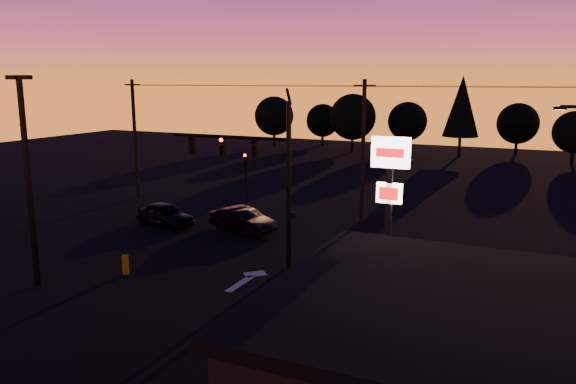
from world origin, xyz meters
The scene contains 20 objects.
ground centered at (0.00, 0.00, 0.00)m, with size 120.00×120.00×0.00m, color black.
lane_arrow centered at (0.50, 1.67, 0.01)m, with size 1.20×3.10×0.01m.
traffic_signal_mast centered at (-0.10, 3.99, 4.94)m, with size 6.79×0.52×8.58m.
secondary_signal centered at (-5.00, 11.49, 2.86)m, with size 0.30×0.31×4.35m.
parking_lot_light centered at (-7.50, -3.00, 5.27)m, with size 1.25×0.30×9.14m.
pylon_sign centered at (7.00, 1.50, 4.91)m, with size 1.50×0.28×6.80m.
utility_pole_0 centered at (-16.00, 14.00, 4.59)m, with size 1.40×0.26×9.00m.
utility_pole_1 centered at (2.00, 14.00, 4.59)m, with size 1.40×0.26×9.00m.
power_wires centered at (2.00, 14.00, 8.57)m, with size 36.00×1.22×0.07m.
bollard centered at (-5.02, -0.13, 0.46)m, with size 0.30×0.30×0.91m, color #B29F0A.
tree_0 centered at (-22.00, 50.00, 4.06)m, with size 5.36×5.36×6.74m.
tree_1 centered at (-16.00, 53.00, 3.43)m, with size 4.54×4.54×5.71m.
tree_2 centered at (-10.00, 48.00, 4.37)m, with size 5.77×5.78×7.26m.
tree_3 centered at (-4.00, 52.00, 3.75)m, with size 4.95×4.95×6.22m.
tree_4 centered at (3.00, 49.00, 5.93)m, with size 4.18×4.18×9.50m.
tree_5 centered at (9.00, 54.00, 3.75)m, with size 4.95×4.95×6.22m.
tree_6 centered at (15.00, 48.00, 3.43)m, with size 4.54×4.54×5.71m.
car_left centered at (-8.88, 7.98, 0.71)m, with size 1.67×4.15×1.42m, color black.
car_mid centered at (-3.72, 8.73, 0.72)m, with size 1.53×4.38×1.44m, color black.
suv_parked centered at (9.76, -1.49, 0.69)m, with size 2.29×4.97×1.38m, color black.
Camera 1 is at (12.46, -19.67, 8.95)m, focal length 35.00 mm.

